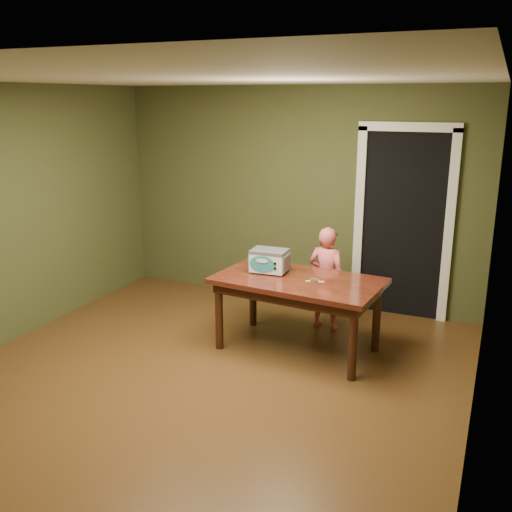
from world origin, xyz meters
name	(u,v)px	position (x,y,z in m)	size (l,w,h in m)	color
floor	(196,386)	(0.00, 0.00, 0.00)	(5.00, 5.00, 0.00)	#503117
room_shell	(190,194)	(0.00, 0.00, 1.71)	(4.52, 5.02, 2.61)	#414625
doorway	(407,221)	(1.30, 2.78, 1.06)	(1.10, 0.66, 2.25)	black
dining_table	(298,288)	(0.56, 1.07, 0.65)	(1.67, 1.04, 0.75)	#37110C
toy_oven	(269,260)	(0.21, 1.16, 0.88)	(0.39, 0.28, 0.23)	#4C4F54
baking_pan	(314,280)	(0.72, 1.06, 0.76)	(0.10, 0.10, 0.02)	silver
spatula	(315,281)	(0.74, 1.04, 0.75)	(0.18, 0.03, 0.01)	#EAE865
child	(326,278)	(0.65, 1.74, 0.57)	(0.41, 0.27, 1.14)	#EF6268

